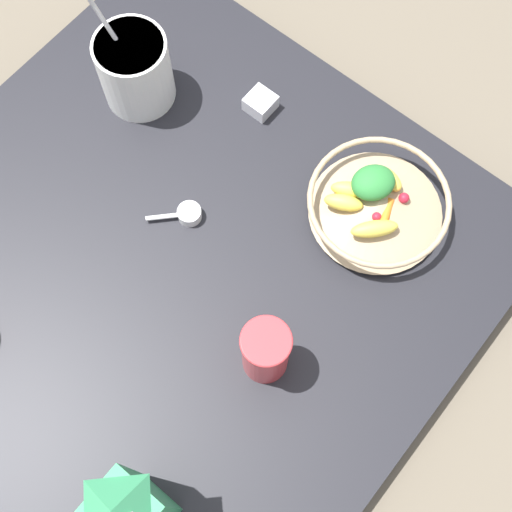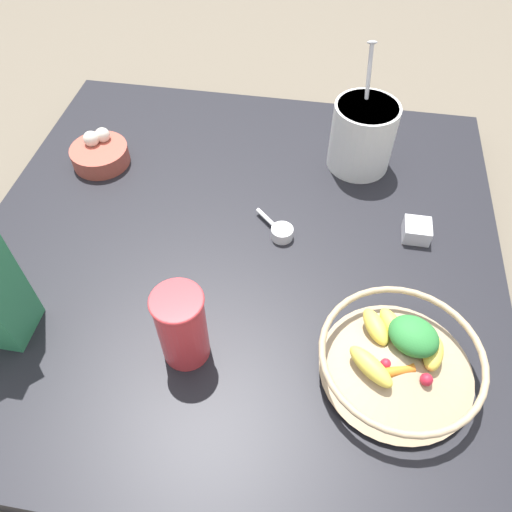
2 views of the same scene
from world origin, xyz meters
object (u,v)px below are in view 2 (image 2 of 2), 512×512
yogurt_tub (363,133)px  drinking_cup (182,326)px  spice_jar (417,231)px  fruit_bowl (400,359)px  garlic_bowl (100,153)px

yogurt_tub → drinking_cup: bearing=-116.4°
spice_jar → yogurt_tub: bearing=121.0°
yogurt_tub → drinking_cup: size_ratio=1.70×
yogurt_tub → fruit_bowl: bearing=-81.0°
drinking_cup → garlic_bowl: bearing=125.6°
fruit_bowl → spice_jar: fruit_bowl is taller
yogurt_tub → spice_jar: bearing=-59.0°
spice_jar → garlic_bowl: (-0.64, 0.10, 0.01)m
spice_jar → garlic_bowl: bearing=170.7°
drinking_cup → spice_jar: drinking_cup is taller
spice_jar → garlic_bowl: 0.65m
fruit_bowl → drinking_cup: drinking_cup is taller
drinking_cup → garlic_bowl: 0.49m
yogurt_tub → spice_jar: 0.23m
spice_jar → garlic_bowl: garlic_bowl is taller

